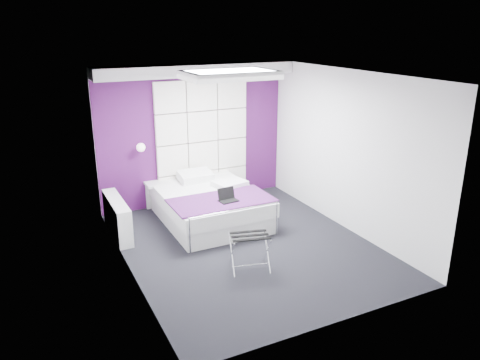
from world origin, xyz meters
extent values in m
plane|color=black|center=(0.00, 0.00, 0.00)|extent=(4.40, 4.40, 0.00)
plane|color=white|center=(0.00, 0.00, 2.60)|extent=(4.40, 4.40, 0.00)
plane|color=silver|center=(0.00, 2.20, 1.30)|extent=(3.60, 0.00, 3.60)
plane|color=silver|center=(-1.80, 0.00, 1.30)|extent=(0.00, 4.40, 4.40)
plane|color=silver|center=(1.80, 0.00, 1.30)|extent=(0.00, 4.40, 4.40)
cube|color=#46114A|center=(0.00, 2.19, 1.30)|extent=(3.58, 0.02, 2.58)
cube|color=silver|center=(0.00, 1.95, 2.50)|extent=(3.58, 0.50, 0.20)
sphere|color=white|center=(-1.05, 2.06, 1.22)|extent=(0.15, 0.15, 0.15)
cube|color=silver|center=(-1.69, 1.30, 0.30)|extent=(0.22, 1.20, 0.60)
cube|color=silver|center=(-0.13, 1.13, 0.14)|extent=(1.54, 1.93, 0.29)
cube|color=silver|center=(-0.13, 1.13, 0.41)|extent=(1.58, 1.97, 0.24)
cube|color=#40144C|center=(-0.13, 0.65, 0.55)|extent=(1.64, 0.87, 0.03)
cube|color=silver|center=(-0.80, 2.02, 0.51)|extent=(0.42, 0.33, 0.05)
cube|color=black|center=(-0.29, -0.65, 0.51)|extent=(0.52, 0.38, 0.01)
cube|color=black|center=(-0.06, 0.54, 0.57)|extent=(0.29, 0.20, 0.02)
cube|color=black|center=(-0.06, 0.64, 0.68)|extent=(0.29, 0.01, 0.19)
camera|label=1|loc=(-2.99, -5.81, 3.25)|focal=35.00mm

